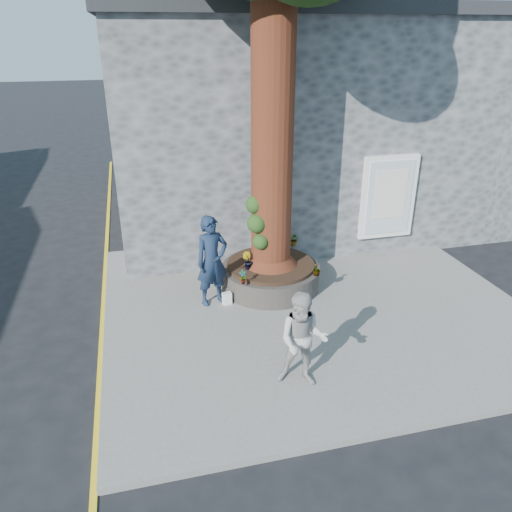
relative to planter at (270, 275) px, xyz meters
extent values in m
plane|color=black|center=(-0.80, -2.00, -0.41)|extent=(120.00, 120.00, 0.00)
cube|color=slate|center=(0.70, -1.00, -0.35)|extent=(9.00, 8.00, 0.12)
cube|color=yellow|center=(-3.85, -1.00, -0.41)|extent=(0.10, 30.00, 0.01)
cube|color=#47494B|center=(1.70, 5.20, 2.59)|extent=(10.00, 8.00, 6.00)
cube|color=black|center=(1.70, 5.20, 5.74)|extent=(10.30, 8.30, 0.30)
cube|color=white|center=(3.50, 1.14, 1.29)|extent=(1.50, 0.12, 2.20)
cube|color=silver|center=(3.50, 1.08, 1.29)|extent=(1.25, 0.04, 1.95)
cube|color=silver|center=(3.50, 1.06, 1.39)|extent=(0.90, 0.02, 1.30)
cube|color=#47494B|center=(9.70, 5.20, 2.59)|extent=(6.00, 8.00, 6.00)
cylinder|color=black|center=(0.00, 0.00, -0.03)|extent=(2.30, 2.30, 0.52)
cylinder|color=black|center=(0.00, 0.00, 0.27)|extent=(2.04, 2.04, 0.08)
cylinder|color=#471A11|center=(0.00, 0.00, 4.06)|extent=(0.90, 0.90, 7.50)
cone|color=#471A11|center=(0.00, 0.00, 0.66)|extent=(1.24, 1.24, 0.70)
sphere|color=#1A3812|center=(-0.38, -0.20, 1.41)|extent=(0.44, 0.44, 0.44)
sphere|color=#1A3812|center=(-0.32, -0.30, 1.01)|extent=(0.36, 0.36, 0.36)
sphere|color=#1A3812|center=(-0.40, -0.08, 1.81)|extent=(0.40, 0.40, 0.40)
imported|color=#15233B|center=(-1.44, -0.42, 0.72)|extent=(0.85, 0.68, 2.03)
imported|color=#AAA7A3|center=(-0.44, -3.55, 0.57)|extent=(1.03, 0.93, 1.73)
cube|color=white|center=(-1.16, -0.58, -0.15)|extent=(0.21, 0.14, 0.28)
imported|color=gray|center=(-0.85, -0.85, 0.47)|extent=(0.19, 0.15, 0.32)
imported|color=gray|center=(-0.60, -0.16, 0.51)|extent=(0.31, 0.31, 0.40)
imported|color=gray|center=(0.81, -0.85, 0.45)|extent=(0.23, 0.23, 0.29)
imported|color=gray|center=(0.85, 0.85, 0.48)|extent=(0.41, 0.40, 0.34)
camera|label=1|loc=(-2.90, -10.10, 5.27)|focal=35.00mm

